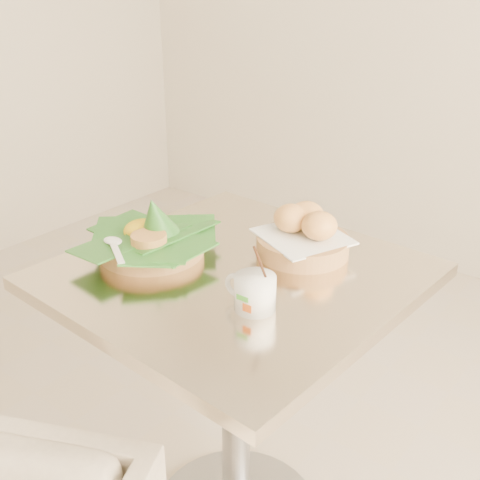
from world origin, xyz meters
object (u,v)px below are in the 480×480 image
Objects in this scene: rice_basket at (151,237)px; bread_basket at (304,235)px; cafe_table at (236,355)px; coffee_mug at (254,291)px.

bread_basket is (0.27, 0.22, 0.00)m from rice_basket.
rice_basket reaches higher than cafe_table.
bread_basket is at bearing 39.09° from rice_basket.
cafe_table is 5.38× the size of coffee_mug.
coffee_mug is (0.13, -0.10, 0.26)m from cafe_table.
cafe_table is 0.32m from bread_basket.
coffee_mug is at bearing -77.04° from bread_basket.
coffee_mug is (0.06, -0.27, -0.01)m from bread_basket.
bread_basket is (0.07, 0.17, 0.26)m from cafe_table.
bread_basket is 0.27m from coffee_mug.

